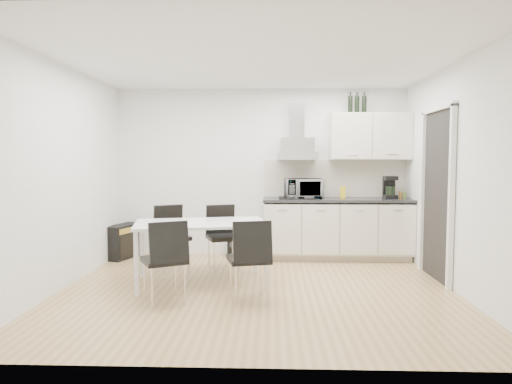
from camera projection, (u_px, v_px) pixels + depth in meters
ground at (257, 290)px, 5.27m from camera, size 4.50×4.50×0.00m
wall_back at (261, 173)px, 7.18m from camera, size 4.50×0.10×2.60m
wall_front at (248, 188)px, 3.19m from camera, size 4.50×0.10×2.60m
wall_left at (63, 177)px, 5.26m from camera, size 0.10×4.00×2.60m
wall_right at (458, 178)px, 5.10m from camera, size 0.10×4.00×2.60m
ceiling at (257, 61)px, 5.09m from camera, size 4.50×4.50×0.00m
doorway at (436, 196)px, 5.67m from camera, size 0.08×1.04×2.10m
kitchenette at (339, 204)px, 6.90m from camera, size 2.22×0.64×2.52m
dining_table at (201, 228)px, 5.49m from camera, size 1.71×1.20×0.75m
chair_far_left at (172, 238)px, 6.15m from camera, size 0.63×0.65×0.88m
chair_far_right at (224, 238)px, 6.18m from camera, size 0.59×0.62×0.88m
chair_near_left at (164, 261)px, 4.77m from camera, size 0.62×0.65×0.88m
chair_near_right at (249, 260)px, 4.82m from camera, size 0.55×0.59×0.88m
guitar_amp at (124, 241)px, 6.97m from camera, size 0.44×0.66×0.51m
floor_speaker at (233, 246)px, 7.17m from camera, size 0.17×0.15×0.28m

